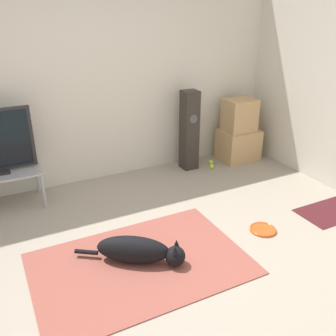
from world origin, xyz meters
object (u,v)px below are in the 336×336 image
Objects in this scene: dog at (139,250)px; cardboard_box_upper at (240,115)px; tennis_ball_near_speaker at (211,162)px; tennis_ball_by_boxes at (212,166)px; cardboard_box_lower at (238,145)px; floor_speaker at (189,131)px; frisbee at (263,229)px.

cardboard_box_upper is at bearing 35.42° from dog.
cardboard_box_upper is 0.77m from tennis_ball_near_speaker.
tennis_ball_by_boxes is (1.70, 1.45, -0.10)m from dog.
cardboard_box_lower is at bearing -0.08° from tennis_ball_near_speaker.
cardboard_box_lower reaches higher than tennis_ball_near_speaker.
floor_speaker is 0.60m from tennis_ball_by_boxes.
dog is at bearing -139.57° from tennis_ball_by_boxes.
cardboard_box_upper reaches higher than cardboard_box_lower.
cardboard_box_lower is 1.20× the size of cardboard_box_upper.
tennis_ball_by_boxes is 1.00× the size of tennis_ball_near_speaker.
cardboard_box_upper is (2.21, 1.57, 0.53)m from dog.
cardboard_box_upper is 0.42× the size of floor_speaker.
tennis_ball_near_speaker is (0.33, -0.05, -0.51)m from floor_speaker.
dog reaches higher than frisbee.
cardboard_box_lower reaches higher than dog.
tennis_ball_by_boxes is at bearing -117.87° from tennis_ball_near_speaker.
floor_speaker reaches higher than tennis_ball_by_boxes.
dog is at bearing -131.37° from floor_speaker.
floor_speaker is 16.31× the size of tennis_ball_near_speaker.
cardboard_box_lower is 0.45m from cardboard_box_upper.
tennis_ball_near_speaker is at bearing 41.71° from dog.
tennis_ball_near_speaker reaches higher than frisbee.
cardboard_box_upper is at bearing -171.83° from cardboard_box_lower.
cardboard_box_upper reaches higher than frisbee.
cardboard_box_lower is 0.57m from tennis_ball_by_boxes.
dog is 1.57× the size of cardboard_box_lower.
cardboard_box_lower reaches higher than frisbee.
frisbee is 1.91m from cardboard_box_lower.
cardboard_box_lower is at bearing 35.25° from dog.
frisbee is 4.04× the size of tennis_ball_by_boxes.
tennis_ball_by_boxes is (0.38, 1.54, 0.02)m from frisbee.
cardboard_box_upper is at bearing 61.79° from frisbee.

